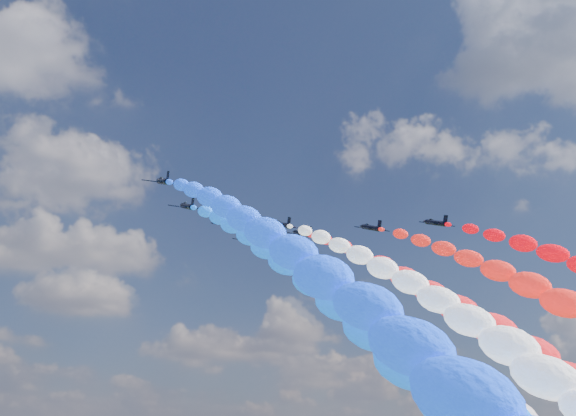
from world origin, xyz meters
name	(u,v)px	position (x,y,z in m)	size (l,w,h in m)	color
jet_0	(163,181)	(-30.98, -7.08, 92.00)	(7.89, 10.58, 2.33)	black
trail_0	(278,269)	(-30.98, -59.51, 64.43)	(6.49, 102.87, 58.71)	#1345FF
jet_1	(187,206)	(-22.04, 5.96, 92.00)	(7.89, 10.58, 2.33)	black
trail_1	(298,294)	(-22.04, -46.46, 64.43)	(6.49, 102.87, 58.71)	#0F5DFF
jet_2	(228,224)	(-9.61, 14.89, 92.00)	(7.89, 10.58, 2.33)	black
trail_2	(346,311)	(-9.61, -37.54, 64.43)	(6.49, 102.87, 58.71)	blue
jet_3	(282,225)	(1.31, 10.10, 92.00)	(7.89, 10.58, 2.33)	black
trail_3	(423,311)	(1.31, -42.32, 64.43)	(6.49, 102.87, 58.71)	silver
jet_4	(249,239)	(-0.73, 24.63, 92.00)	(7.89, 10.58, 2.33)	black
trail_4	(364,324)	(-0.73, -27.79, 64.43)	(6.49, 102.87, 58.71)	white
jet_5	(302,233)	(8.71, 14.75, 92.00)	(7.89, 10.58, 2.33)	black
trail_5	(445,319)	(8.71, -37.67, 64.43)	(6.49, 102.87, 58.71)	red
jet_6	(371,228)	(20.67, 3.79, 92.00)	(7.89, 10.58, 2.33)	black
trail_6	(549,314)	(20.67, -48.63, 64.43)	(6.49, 102.87, 58.71)	red
jet_7	(436,223)	(31.65, -5.66, 92.00)	(7.89, 10.58, 2.33)	black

